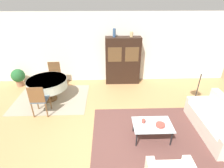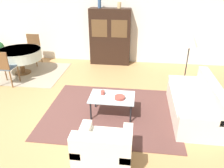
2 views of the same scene
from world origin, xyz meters
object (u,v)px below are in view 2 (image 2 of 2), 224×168
dining_chair_far (33,47)px  cup (103,93)px  floor_lamp (190,41)px  vase_short (119,5)px  dining_table (20,54)px  couch (196,104)px  dining_chair_near (4,66)px  armchair (104,151)px  coffee_table (112,99)px  bowl (120,98)px  display_cabinet (110,37)px  vase_tall (99,3)px

dining_chair_far → cup: bearing=136.5°
floor_lamp → vase_short: bearing=137.3°
dining_table → floor_lamp: floor_lamp is taller
couch → dining_chair_near: bearing=79.6°
armchair → coffee_table: bearing=92.1°
coffee_table → floor_lamp: size_ratio=0.61×
bowl → vase_short: (-0.34, 3.23, 1.46)m
couch → dining_table: bearing=70.1°
cup → armchair: bearing=-80.2°
display_cabinet → dining_table: display_cabinet is taller
couch → vase_short: 3.94m
display_cabinet → floor_lamp: bearing=-38.6°
dining_table → vase_short: size_ratio=6.93×
armchair → floor_lamp: bearing=59.3°
display_cabinet → couch: bearing=-53.1°
dining_chair_near → vase_short: size_ratio=5.36×
display_cabinet → cup: (0.26, -3.09, -0.43)m
dining_table → floor_lamp: bearing=-6.2°
vase_short → floor_lamp: bearing=-42.7°
vase_tall → coffee_table: bearing=-75.8°
armchair → vase_short: size_ratio=4.66×
armchair → display_cabinet: (-0.52, 4.61, 0.63)m
couch → vase_tall: vase_tall is taller
couch → bowl: bearing=98.3°
display_cabinet → vase_short: vase_short is taller
couch → vase_short: (-1.95, 2.99, 1.65)m
dining_table → vase_tall: bearing=28.6°
armchair → bowl: size_ratio=3.95×
dining_chair_near → dining_chair_far: 1.73m
display_cabinet → bowl: (0.64, -3.23, -0.45)m
couch → display_cabinet: display_cabinet is taller
floor_lamp → vase_short: (-1.91, 1.77, 0.61)m
dining_table → vase_short: bearing=23.1°
armchair → vase_short: bearing=92.8°
couch → coffee_table: size_ratio=1.94×
cup → bowl: 0.41m
floor_lamp → cup: floor_lamp is taller
couch → coffee_table: bearing=95.5°
dining_chair_near → cup: 3.03m
dining_chair_near → dining_chair_far: (0.00, 1.73, 0.00)m
dining_table → dining_chair_far: bearing=90.0°
coffee_table → dining_chair_near: 3.25m
dining_chair_far → vase_short: bearing=-172.6°
floor_lamp → bowl: floor_lamp is taller
couch → display_cabinet: 3.79m
dining_chair_near → bowl: dining_chair_near is taller
dining_chair_far → cup: (2.86, -2.71, -0.09)m
coffee_table → floor_lamp: (1.74, 1.40, 0.92)m
armchair → vase_tall: size_ratio=2.83×
dining_table → dining_chair_near: dining_chair_near is taller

